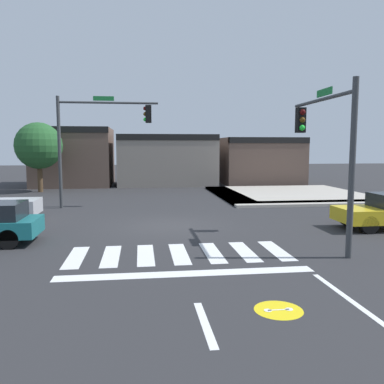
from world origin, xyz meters
name	(u,v)px	position (x,y,z in m)	size (l,w,h in m)	color
ground_plane	(169,226)	(0.00, 0.00, 0.00)	(120.00, 120.00, 0.00)	#2B2B2D
crosswalk_near	(179,254)	(0.00, -4.50, 0.00)	(6.74, 2.48, 0.01)	silver
bike_detector_marking	(279,310)	(1.58, -9.07, 0.00)	(1.00, 1.00, 0.01)	yellow
curb_corner_northeast	(284,195)	(8.49, 9.42, 0.07)	(10.00, 10.60, 0.15)	#B2AA9E
storefront_row	(161,159)	(0.68, 19.02, 2.27)	(23.09, 6.92, 4.93)	brown
traffic_signal_northwest	(98,130)	(-3.41, 5.69, 4.21)	(5.38, 0.32, 6.00)	#383A3D
traffic_signal_southeast	(326,136)	(4.97, -3.83, 3.66)	(0.32, 4.49, 5.29)	#383A3D
roadside_tree	(39,146)	(-8.50, 14.00, 3.38)	(3.39, 3.39, 5.10)	#4C3823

